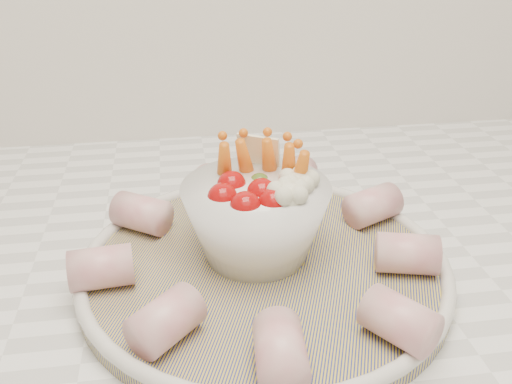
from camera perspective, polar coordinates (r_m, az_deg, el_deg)
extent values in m
cube|color=white|center=(0.58, 13.89, -6.49)|extent=(2.04, 0.62, 0.04)
cylinder|color=navy|center=(0.50, 0.80, -7.73)|extent=(0.40, 0.40, 0.01)
torus|color=silver|center=(0.49, 0.81, -7.02)|extent=(0.32, 0.32, 0.01)
sphere|color=#9A090A|center=(0.46, -3.37, -0.60)|extent=(0.02, 0.02, 0.02)
sphere|color=#9A090A|center=(0.45, -1.08, -1.48)|extent=(0.02, 0.02, 0.02)
sphere|color=#9A090A|center=(0.45, 1.75, -1.13)|extent=(0.02, 0.02, 0.02)
sphere|color=#9A090A|center=(0.48, -2.45, 0.67)|extent=(0.02, 0.02, 0.02)
sphere|color=#9A090A|center=(0.47, 0.57, -0.10)|extent=(0.02, 0.02, 0.02)
sphere|color=#9A090A|center=(0.47, 3.00, -0.15)|extent=(0.02, 0.02, 0.02)
sphere|color=#426120|center=(0.49, 0.35, 0.86)|extent=(0.02, 0.02, 0.02)
cone|color=#D16113|center=(0.50, -1.08, 2.73)|extent=(0.03, 0.04, 0.06)
cone|color=#D16113|center=(0.50, 1.32, 2.83)|extent=(0.03, 0.04, 0.06)
cone|color=#D16113|center=(0.49, 3.31, 2.31)|extent=(0.02, 0.04, 0.06)
cone|color=#D16113|center=(0.49, -3.17, 2.40)|extent=(0.02, 0.04, 0.06)
cone|color=#D16113|center=(0.48, 4.39, 1.49)|extent=(0.02, 0.04, 0.06)
sphere|color=beige|center=(0.47, 4.27, 0.40)|extent=(0.03, 0.03, 0.03)
sphere|color=beige|center=(0.45, 3.28, -0.75)|extent=(0.03, 0.03, 0.03)
cube|color=#F3E8BD|center=(0.51, 0.30, 3.54)|extent=(0.04, 0.03, 0.04)
cylinder|color=#C05864|center=(0.49, 14.88, -5.97)|extent=(0.06, 0.05, 0.03)
cylinder|color=#C05864|center=(0.56, 11.58, -1.32)|extent=(0.06, 0.05, 0.03)
cylinder|color=#C05864|center=(0.60, 4.19, 1.32)|extent=(0.05, 0.06, 0.03)
cylinder|color=#C05864|center=(0.58, -4.11, 0.44)|extent=(0.05, 0.06, 0.03)
cylinder|color=#C05864|center=(0.54, -11.37, -2.11)|extent=(0.06, 0.06, 0.03)
cylinder|color=#C05864|center=(0.47, -15.20, -7.31)|extent=(0.05, 0.04, 0.03)
cylinder|color=#C05864|center=(0.41, -9.01, -12.56)|extent=(0.06, 0.06, 0.03)
cylinder|color=#C05864|center=(0.38, 2.46, -15.57)|extent=(0.04, 0.05, 0.03)
cylinder|color=#C05864|center=(0.42, 14.18, -12.35)|extent=(0.06, 0.06, 0.03)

